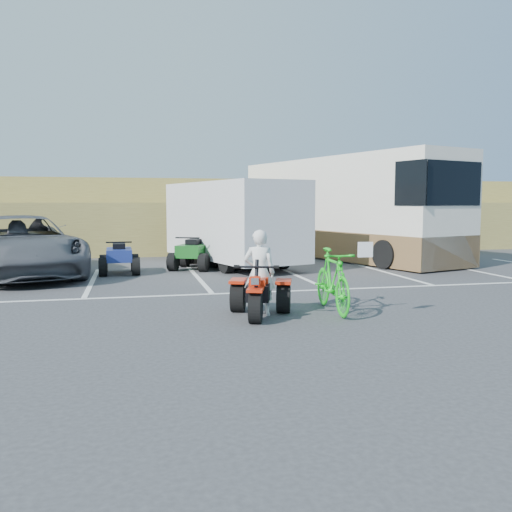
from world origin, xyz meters
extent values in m
plane|color=#353538|center=(0.00, 0.00, 0.00)|extent=(100.00, 100.00, 0.00)
cube|color=white|center=(-2.70, 5.00, 0.00)|extent=(0.12, 5.00, 0.01)
cube|color=white|center=(0.00, 5.00, 0.00)|extent=(0.12, 5.00, 0.01)
cube|color=white|center=(2.70, 5.00, 0.00)|extent=(0.12, 5.00, 0.01)
cube|color=white|center=(5.40, 5.00, 0.00)|extent=(0.12, 5.00, 0.01)
cube|color=white|center=(8.10, 5.00, 0.00)|extent=(0.12, 5.00, 0.01)
cube|color=white|center=(0.00, 2.40, 0.00)|extent=(28.00, 0.12, 0.01)
cube|color=olive|center=(0.00, 14.00, 1.00)|extent=(40.00, 6.00, 2.00)
cube|color=olive|center=(0.00, 17.50, 2.00)|extent=(40.00, 4.00, 2.20)
imported|color=white|center=(0.49, 0.00, 0.76)|extent=(0.64, 0.52, 1.53)
imported|color=#14BF19|center=(1.86, 0.01, 0.58)|extent=(0.66, 1.95, 1.16)
imported|color=#4C4E54|center=(-4.65, 6.47, 0.83)|extent=(4.41, 6.49, 1.65)
cube|color=silver|center=(1.39, 7.46, 1.45)|extent=(3.79, 6.03, 2.34)
cylinder|color=black|center=(1.39, 7.46, 0.33)|extent=(2.16, 1.23, 0.66)
cube|color=silver|center=(5.86, 9.37, 1.81)|extent=(5.26, 10.08, 3.53)
cube|color=brown|center=(5.86, 9.37, 0.54)|extent=(5.31, 10.09, 0.98)
cube|color=black|center=(7.33, 4.68, 2.55)|extent=(2.16, 0.69, 1.27)
camera|label=1|loc=(-1.70, -9.22, 1.99)|focal=38.00mm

